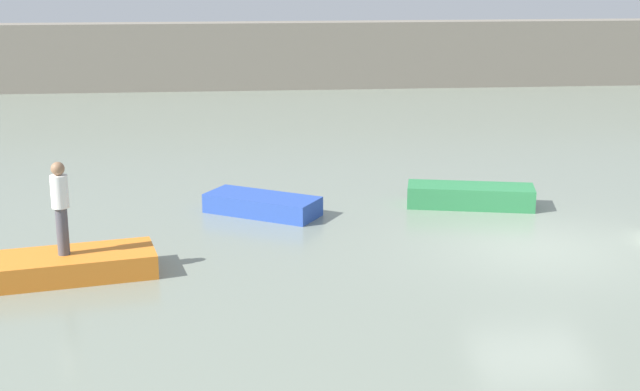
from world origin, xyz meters
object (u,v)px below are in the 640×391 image
object	(u,v)px
rowboat_orange	(65,266)
person_white_shirt	(60,203)
rowboat_blue	(262,205)
rowboat_green	(470,196)

from	to	relation	value
rowboat_orange	person_white_shirt	world-z (taller)	person_white_shirt
rowboat_blue	rowboat_green	size ratio (longest dim) A/B	0.88
rowboat_green	rowboat_orange	bearing A→B (deg)	-142.57
rowboat_orange	person_white_shirt	bearing A→B (deg)	167.99
rowboat_blue	rowboat_green	distance (m)	4.96
rowboat_orange	person_white_shirt	xyz separation A→B (m)	(-0.00, 0.00, 1.22)
rowboat_orange	rowboat_green	size ratio (longest dim) A/B	1.11
person_white_shirt	rowboat_orange	bearing A→B (deg)	0.00
rowboat_blue	rowboat_green	bearing A→B (deg)	33.24
rowboat_blue	rowboat_green	xyz separation A→B (m)	(4.96, 0.18, 0.04)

